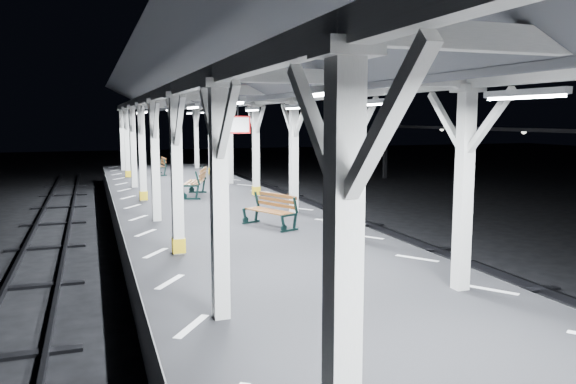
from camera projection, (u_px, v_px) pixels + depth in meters
ground at (303, 321)px, 10.57m from camera, size 120.00×120.00×0.00m
platform at (303, 295)px, 10.51m from camera, size 6.00×50.00×1.00m
hazard_stripes_left at (170, 282)px, 9.64m from camera, size 1.00×48.00×0.01m
hazard_stripes_right at (417, 258)px, 11.25m from camera, size 1.00×48.00×0.01m
track_left at (9, 354)px, 8.92m from camera, size 2.20×60.00×0.16m
track_right at (517, 290)px, 12.21m from camera, size 2.20×60.00×0.16m
canopy at (304, 75)px, 9.96m from camera, size 5.40×49.00×4.65m
bench_mid at (272, 209)px, 14.51m from camera, size 1.14×1.66×0.85m
bench_far at (197, 181)px, 20.19m from camera, size 1.21×1.98×1.01m
bench_extra at (160, 166)px, 27.96m from camera, size 0.64×1.58×0.84m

